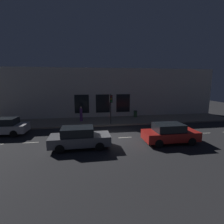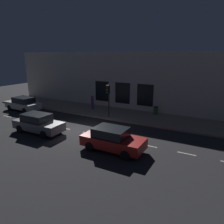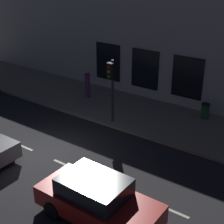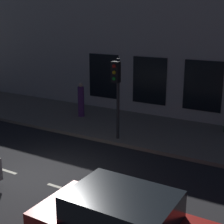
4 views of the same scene
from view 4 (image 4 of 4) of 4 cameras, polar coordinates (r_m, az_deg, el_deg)
The scene contains 6 objects.
ground_plane at distance 11.41m, azimuth -12.29°, elevation -11.30°, with size 60.00×60.00×0.00m, color #28282B.
sidewalk at distance 16.13m, azimuth 2.84°, elevation -2.53°, with size 4.50×32.00×0.15m.
building_facade at distance 17.72m, azimuth 6.89°, elevation 9.70°, with size 0.65×32.00×6.62m.
lane_centre_line at distance 10.82m, azimuth -8.29°, elevation -12.65°, with size 0.12×27.20×0.01m.
traffic_light at distance 13.67m, azimuth 0.77°, elevation 4.87°, with size 0.47×0.32×3.38m.
pedestrian_0 at distance 17.45m, azimuth -5.25°, elevation 1.89°, with size 0.38×0.38×1.76m.
Camera 4 is at (-7.33, -7.10, 5.10)m, focal length 54.19 mm.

